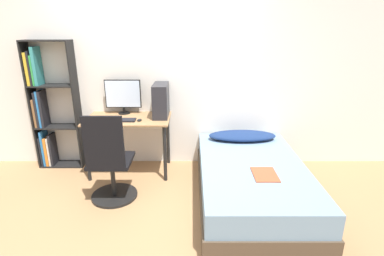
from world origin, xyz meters
TOP-DOWN VIEW (x-y plane):
  - ground_plane at (0.00, 0.00)m, footprint 14.00×14.00m
  - wall_back at (0.00, 1.33)m, footprint 8.00×0.05m
  - desk at (-0.32, 0.99)m, footprint 1.07×0.62m
  - bookshelf at (-1.43, 1.19)m, footprint 0.60×0.23m
  - office_chair at (-0.39, 0.28)m, footprint 0.52×0.52m
  - bed at (1.17, 0.32)m, footprint 1.16×1.97m
  - pillow at (1.17, 1.04)m, footprint 0.88×0.36m
  - magazine at (1.24, 0.04)m, footprint 0.24×0.32m
  - monitor at (-0.41, 1.20)m, footprint 0.47×0.16m
  - keyboard at (-0.39, 0.87)m, footprint 0.38×0.14m
  - pc_tower at (0.11, 1.08)m, footprint 0.19×0.41m
  - mouse at (-0.15, 0.87)m, footprint 0.06×0.09m

SIDE VIEW (x-z plane):
  - ground_plane at x=0.00m, z-range 0.00..0.00m
  - bed at x=1.17m, z-range 0.00..0.43m
  - office_chair at x=-0.39m, z-range -0.12..0.92m
  - magazine at x=1.24m, z-range 0.44..0.45m
  - pillow at x=1.17m, z-range 0.44..0.55m
  - desk at x=-0.32m, z-range 0.26..1.01m
  - keyboard at x=-0.39m, z-range 0.75..0.77m
  - mouse at x=-0.15m, z-range 0.75..0.77m
  - bookshelf at x=-1.43m, z-range -0.04..1.67m
  - pc_tower at x=0.11m, z-range 0.75..1.18m
  - monitor at x=-0.41m, z-range 0.77..1.23m
  - wall_back at x=0.00m, z-range 0.00..2.50m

